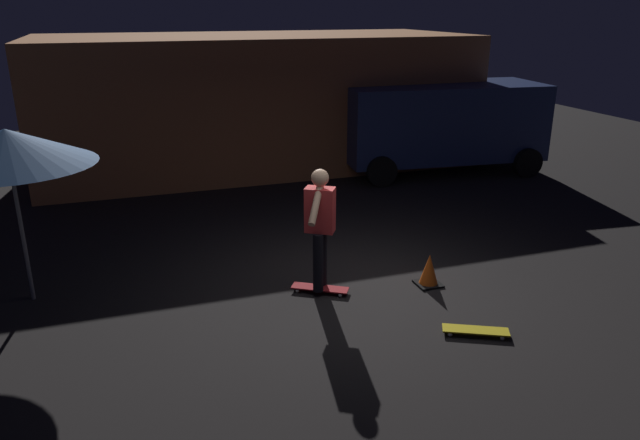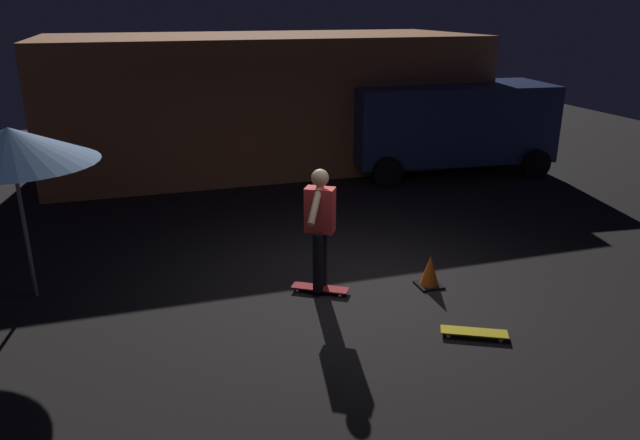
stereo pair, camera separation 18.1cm
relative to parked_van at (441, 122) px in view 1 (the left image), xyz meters
name	(u,v)px [view 1 (the left image)]	position (x,y,z in m)	size (l,w,h in m)	color
ground_plane	(355,293)	(-4.34, -5.45, -1.16)	(28.00, 28.00, 0.00)	black
low_building	(256,100)	(-3.86, 2.34, 0.37)	(10.14, 4.48, 3.07)	#C67A47
parked_van	(441,122)	(0.00, 0.00, 0.00)	(4.77, 2.62, 2.03)	navy
patio_umbrella	(7,147)	(-8.49, -4.22, 0.91)	(2.10, 2.10, 2.30)	slate
skateboard_ridden	(320,288)	(-4.79, -5.26, -1.11)	(0.77, 0.58, 0.07)	#AD1E23
skateboard_spare	(476,331)	(-3.40, -6.94, -1.11)	(0.79, 0.53, 0.07)	gold
skater	(320,221)	(-4.79, -5.26, -0.12)	(0.60, 0.88, 1.67)	black
traffic_cone	(429,271)	(-3.27, -5.54, -0.95)	(0.34, 0.34, 0.46)	black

